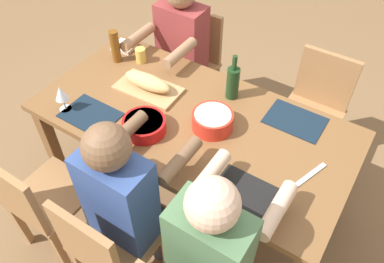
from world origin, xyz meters
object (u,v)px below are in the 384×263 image
object	(u,v)px
wine_glass	(61,94)
wine_bottle	(233,82)
chair_far_center	(107,246)
beer_bottle	(115,46)
dining_table	(192,128)
diner_far_left	(214,248)
chair_near_left	(315,106)
napkin_stack	(125,46)
diner_far_center	(125,196)
chair_near_right	(193,59)
diner_near_right	(179,47)
cutting_board	(148,89)
cup_near_right	(141,55)
serving_bowl_salad	(144,125)
chair_far_right	(38,200)
serving_bowl_pasta	(212,120)
bread_loaf	(147,82)

from	to	relation	value
wine_glass	wine_bottle	bearing A→B (deg)	-140.22
chair_far_center	beer_bottle	distance (m)	1.26
dining_table	wine_glass	distance (m)	0.76
diner_far_left	chair_near_left	xyz separation A→B (m)	(-0.00, -1.38, -0.21)
wine_bottle	napkin_stack	bearing A→B (deg)	-2.99
diner_far_center	wine_glass	distance (m)	0.72
dining_table	beer_bottle	xyz separation A→B (m)	(0.72, -0.19, 0.19)
chair_near_right	wine_glass	xyz separation A→B (m)	(0.16, 1.12, 0.37)
dining_table	wine_bottle	size ratio (longest dim) A/B	6.27
dining_table	diner_near_right	distance (m)	0.78
diner_far_center	wine_bottle	bearing A→B (deg)	-96.23
cutting_board	napkin_stack	size ratio (longest dim) A/B	2.86
chair_near_right	cup_near_right	world-z (taller)	chair_near_right
diner_near_right	serving_bowl_salad	bearing A→B (deg)	112.30
serving_bowl_salad	diner_far_center	bearing A→B (deg)	113.83
diner_near_right	dining_table	bearing A→B (deg)	130.03
dining_table	chair_far_right	distance (m)	0.94
dining_table	cutting_board	xyz separation A→B (m)	(0.36, -0.06, 0.09)
serving_bowl_pasta	cutting_board	bearing A→B (deg)	-7.17
serving_bowl_salad	cup_near_right	distance (m)	0.64
chair_near_left	wine_glass	size ratio (longest dim) A/B	5.12
diner_far_left	wine_glass	world-z (taller)	diner_far_left
dining_table	cup_near_right	distance (m)	0.65
chair_near_left	cutting_board	xyz separation A→B (m)	(0.86, 0.72, 0.27)
chair_far_right	beer_bottle	bearing A→B (deg)	-77.31
dining_table	diner_far_center	world-z (taller)	diner_far_center
serving_bowl_salad	wine_glass	bearing A→B (deg)	13.13
serving_bowl_salad	chair_near_left	bearing A→B (deg)	-123.54
diner_near_right	wine_bottle	distance (m)	0.69
diner_far_center	cup_near_right	distance (m)	1.05
diner_near_right	bread_loaf	distance (m)	0.56
chair_near_right	diner_near_right	distance (m)	0.28
diner_near_right	serving_bowl_salad	size ratio (longest dim) A/B	5.04
chair_near_left	serving_bowl_salad	world-z (taller)	chair_near_left
serving_bowl_salad	wine_glass	distance (m)	0.51
diner_far_left	serving_bowl_pasta	distance (m)	0.71
chair_far_center	chair_near_left	xyz separation A→B (m)	(-0.50, -1.56, 0.00)
diner_far_left	serving_bowl_pasta	xyz separation A→B (m)	(0.37, -0.59, 0.10)
diner_far_center	wine_bottle	distance (m)	0.90
beer_bottle	wine_glass	world-z (taller)	beer_bottle
chair_far_center	wine_glass	xyz separation A→B (m)	(0.66, -0.44, 0.37)
chair_far_center	diner_near_right	bearing A→B (deg)	-70.00
chair_far_center	serving_bowl_pasta	bearing A→B (deg)	-99.74
serving_bowl_salad	beer_bottle	size ratio (longest dim) A/B	1.08
chair_far_center	beer_bottle	world-z (taller)	beer_bottle
dining_table	chair_near_left	distance (m)	0.94
chair_near_right	diner_near_right	xyz separation A→B (m)	(-0.00, 0.18, 0.21)
wine_bottle	cup_near_right	bearing A→B (deg)	1.48
serving_bowl_salad	cutting_board	distance (m)	0.35
chair_far_right	chair_near_left	distance (m)	1.85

